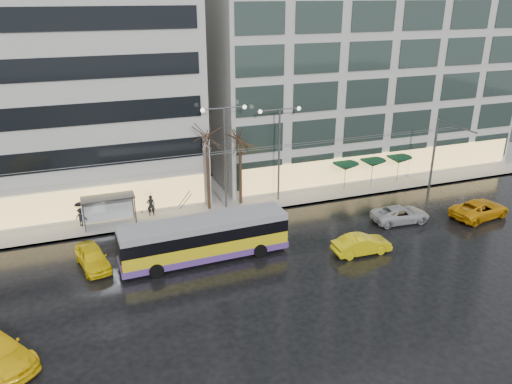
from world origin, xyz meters
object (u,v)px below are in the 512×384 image
bus_shelter (103,204)px  street_lamp_near (225,144)px  taxi_a (93,257)px  trolleybus (205,240)px

bus_shelter → street_lamp_near: size_ratio=0.47×
street_lamp_near → taxi_a: bearing=-150.8°
trolleybus → street_lamp_near: street_lamp_near is taller
bus_shelter → taxi_a: bus_shelter is taller
taxi_a → trolleybus: bearing=-23.1°
trolleybus → taxi_a: size_ratio=2.79×
trolleybus → bus_shelter: trolleybus is taller
bus_shelter → street_lamp_near: street_lamp_near is taller
trolleybus → taxi_a: 7.87m
taxi_a → bus_shelter: bearing=66.6°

